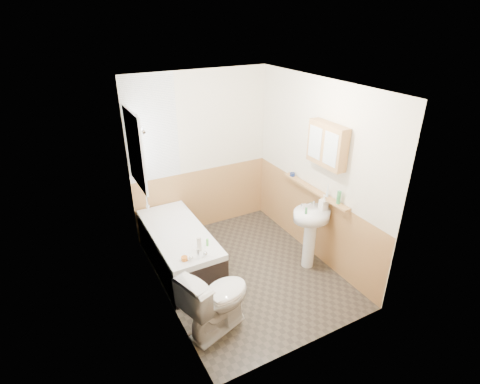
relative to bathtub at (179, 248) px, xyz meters
The scene contains 26 objects.
floor 0.96m from the bathtub, 37.15° to the right, with size 2.80×2.80×0.00m, color #2E2720.
ceiling 2.39m from the bathtub, 37.15° to the right, with size 2.80×2.80×0.00m, color white.
wall_back 1.48m from the bathtub, 49.57° to the left, with size 2.20×0.02×2.50m, color beige.
wall_front 2.30m from the bathtub, 69.60° to the right, with size 2.20×0.02×2.50m, color beige.
wall_left 1.17m from the bathtub, 124.49° to the right, with size 0.02×2.80×2.50m, color beige.
wall_right 2.15m from the bathtub, 16.73° to the right, with size 0.02×2.80×2.50m, color beige.
wainscot_right 1.91m from the bathtub, 16.92° to the right, with size 0.01×2.80×1.00m, color #B6834A.
wainscot_front 2.08m from the bathtub, 69.39° to the right, with size 2.20×0.01×1.00m, color #B6834A.
wainscot_back 1.13m from the bathtub, 48.83° to the left, with size 2.20×0.01×1.00m, color #B6834A.
tile_cladding_left 1.16m from the bathtub, 122.91° to the right, with size 0.01×2.80×2.50m, color white.
tile_return_back 1.68m from the bathtub, 89.66° to the left, with size 0.75×0.01×1.50m, color white.
window 1.45m from the bathtub, 129.98° to the left, with size 0.03×0.79×0.99m.
bathtub is the anchor object (origin of this frame).
shower_riser 1.37m from the bathtub, 150.03° to the left, with size 0.11×0.08×1.27m.
toilet 1.29m from the bathtub, 91.34° to the right, with size 0.46×0.82×0.81m, color white.
sink 1.81m from the bathtub, 28.11° to the right, with size 0.51×0.41×0.98m.
pine_shelf 2.01m from the bathtub, 19.07° to the right, with size 0.10×1.30×0.03m, color #B6834A.
medicine_cabinet 2.39m from the bathtub, 24.55° to the right, with size 0.15×0.60×0.54m.
foam_can 2.23m from the bathtub, 31.35° to the right, with size 0.05×0.05×0.17m, color #388447.
green_bottle 2.14m from the bathtub, 26.05° to the right, with size 0.04×0.04×0.20m, color silver.
black_jar 1.93m from the bathtub, ahead, with size 0.07×0.07×0.05m, color navy.
soap_bottle 2.02m from the bathtub, 27.23° to the right, with size 0.09×0.21×0.10m, color silver.
clear_bottle 1.79m from the bathtub, 31.02° to the right, with size 0.03×0.03×0.09m, color #388447.
blue_gel 0.68m from the bathtub, 82.47° to the right, with size 0.05×0.03×0.19m, color silver.
cream_jar 0.74m from the bathtub, 103.27° to the right, with size 0.08×0.08×0.05m, color orange.
orange_bottle 0.64m from the bathtub, 68.02° to the right, with size 0.03×0.03×0.09m, color #59C647.
Camera 1 is at (-2.02, -3.60, 3.24)m, focal length 28.00 mm.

